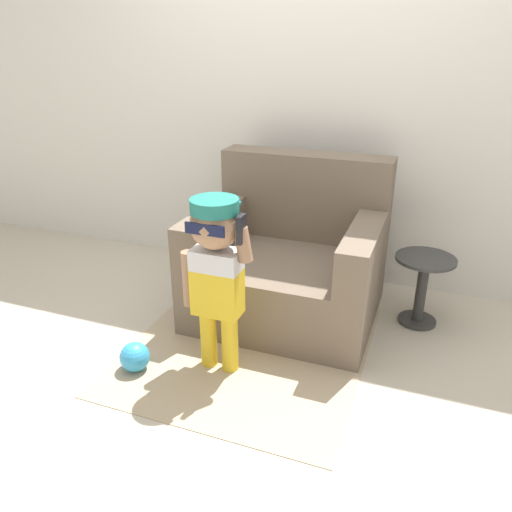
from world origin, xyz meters
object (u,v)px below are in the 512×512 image
at_px(person_child, 216,260).
at_px(toy_ball, 135,357).
at_px(armchair, 291,261).
at_px(side_table, 422,283).

xyz_separation_m(person_child, toy_ball, (-0.39, -0.18, -0.53)).
distance_m(armchair, side_table, 0.78).
relative_size(armchair, person_child, 1.16).
xyz_separation_m(armchair, person_child, (-0.16, -0.71, 0.27)).
height_order(armchair, person_child, armchair).
bearing_deg(toy_ball, person_child, 24.30).
bearing_deg(toy_ball, side_table, 37.11).
distance_m(person_child, side_table, 1.28).
relative_size(side_table, toy_ball, 2.76).
bearing_deg(person_child, side_table, 41.52).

